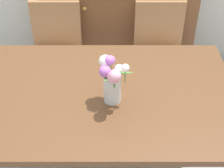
% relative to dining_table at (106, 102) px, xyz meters
% --- Properties ---
extents(dining_table, '(1.61, 1.07, 0.75)m').
position_rel_dining_table_xyz_m(dining_table, '(0.00, 0.00, 0.00)').
color(dining_table, brown).
rests_on(dining_table, ground_plane).
extents(chair_left, '(0.42, 0.42, 0.90)m').
position_rel_dining_table_xyz_m(chair_left, '(-0.44, 0.88, -0.15)').
color(chair_left, '#9E7047').
rests_on(chair_left, ground_plane).
extents(chair_right, '(0.42, 0.42, 0.90)m').
position_rel_dining_table_xyz_m(chair_right, '(0.44, 0.88, -0.15)').
color(chair_right, '#9E7047').
rests_on(chair_right, ground_plane).
extents(dresser, '(1.40, 0.47, 1.00)m').
position_rel_dining_table_xyz_m(dresser, '(0.10, 1.33, -0.17)').
color(dresser, brown).
rests_on(dresser, ground_plane).
extents(flower_vase, '(0.19, 0.22, 0.29)m').
position_rel_dining_table_xyz_m(flower_vase, '(0.04, -0.09, 0.25)').
color(flower_vase, silver).
rests_on(flower_vase, dining_table).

